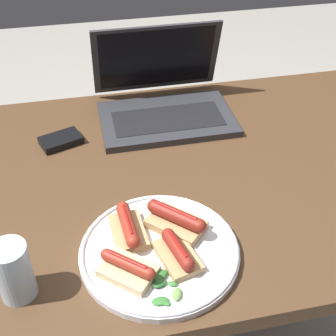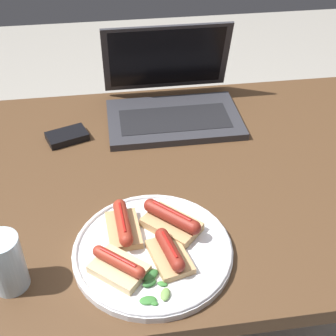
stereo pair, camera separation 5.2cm
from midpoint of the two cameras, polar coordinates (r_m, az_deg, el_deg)
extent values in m
cube|color=#4C331E|center=(1.08, 1.95, -1.11)|extent=(1.14, 0.79, 0.04)
cylinder|color=#4C331E|center=(1.70, 15.22, -2.41)|extent=(0.05, 0.05, 0.73)
cylinder|color=#4C331E|center=(1.57, -18.79, -7.22)|extent=(0.05, 0.05, 0.73)
cube|color=#2D2D33|center=(1.23, -1.35, 5.96)|extent=(0.34, 0.22, 0.02)
cube|color=black|center=(1.21, -1.24, 6.01)|extent=(0.28, 0.12, 0.00)
cube|color=#2D2D33|center=(1.30, -2.63, 13.24)|extent=(0.34, 0.06, 0.20)
cube|color=black|center=(1.29, -2.59, 13.21)|extent=(0.31, 0.05, 0.18)
cylinder|color=silver|center=(0.88, -2.76, -10.23)|extent=(0.30, 0.30, 0.01)
torus|color=silver|center=(0.87, -2.78, -9.83)|extent=(0.29, 0.29, 0.01)
cube|color=tan|center=(0.86, -0.61, -10.77)|extent=(0.08, 0.11, 0.01)
cylinder|color=maroon|center=(0.84, -0.61, -9.91)|extent=(0.04, 0.08, 0.02)
sphere|color=maroon|center=(0.82, 0.59, -11.72)|extent=(0.02, 0.02, 0.02)
sphere|color=maroon|center=(0.86, -1.74, -8.20)|extent=(0.02, 0.02, 0.02)
cylinder|color=red|center=(0.83, -0.62, -9.34)|extent=(0.02, 0.06, 0.01)
cube|color=tan|center=(0.91, -0.65, -6.91)|extent=(0.12, 0.12, 0.02)
cylinder|color=maroon|center=(0.89, -0.66, -5.90)|extent=(0.09, 0.09, 0.03)
sphere|color=maroon|center=(0.91, -3.36, -4.71)|extent=(0.03, 0.03, 0.03)
sphere|color=maroon|center=(0.87, 2.17, -7.14)|extent=(0.03, 0.03, 0.03)
cylinder|color=red|center=(0.88, -0.67, -5.28)|extent=(0.07, 0.06, 0.01)
cube|color=#D6B784|center=(0.84, -6.69, -12.43)|extent=(0.11, 0.11, 0.02)
cylinder|color=maroon|center=(0.82, -6.79, -11.59)|extent=(0.08, 0.07, 0.02)
sphere|color=maroon|center=(0.84, -9.29, -10.42)|extent=(0.02, 0.02, 0.02)
sphere|color=maroon|center=(0.81, -4.16, -12.80)|extent=(0.02, 0.02, 0.02)
cylinder|color=red|center=(0.81, -6.85, -11.10)|extent=(0.06, 0.05, 0.01)
cube|color=tan|center=(0.90, -6.52, -7.77)|extent=(0.07, 0.10, 0.01)
cylinder|color=maroon|center=(0.89, -6.61, -6.86)|extent=(0.03, 0.09, 0.03)
sphere|color=maroon|center=(0.92, -7.16, -4.89)|extent=(0.03, 0.03, 0.03)
sphere|color=maroon|center=(0.85, -6.02, -8.99)|extent=(0.03, 0.03, 0.03)
cylinder|color=red|center=(0.88, -6.67, -6.27)|extent=(0.01, 0.08, 0.01)
ellipsoid|color=#387A33|center=(0.80, -2.24, -16.16)|extent=(0.02, 0.02, 0.00)
ellipsoid|color=#709E4C|center=(0.81, -0.82, -15.17)|extent=(0.02, 0.03, 0.01)
ellipsoid|color=#387A33|center=(0.82, -1.27, -13.98)|extent=(0.02, 0.02, 0.00)
ellipsoid|color=#2D662D|center=(0.83, -2.77, -13.06)|extent=(0.04, 0.04, 0.01)
ellipsoid|color=#2D662D|center=(0.82, -2.87, -13.97)|extent=(0.03, 0.02, 0.01)
ellipsoid|color=#387A33|center=(0.80, -2.89, -15.95)|extent=(0.03, 0.02, 0.01)
cylinder|color=silver|center=(0.84, -20.06, -11.81)|extent=(0.06, 0.06, 0.11)
cube|color=black|center=(1.19, -14.16, 3.27)|extent=(0.11, 0.09, 0.02)
camera|label=1|loc=(0.03, -91.52, -1.20)|focal=50.00mm
camera|label=2|loc=(0.03, 88.48, 1.20)|focal=50.00mm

